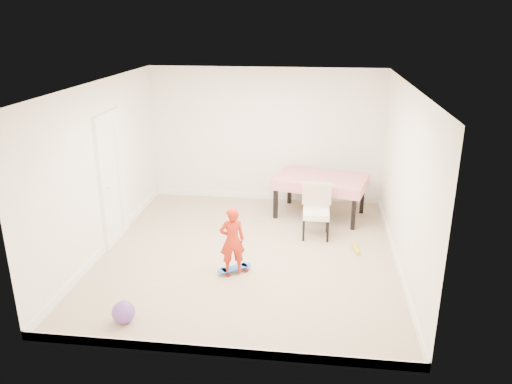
# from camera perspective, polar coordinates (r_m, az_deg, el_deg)

# --- Properties ---
(ground) EXTENTS (5.00, 5.00, 0.00)m
(ground) POSITION_cam_1_polar(r_m,az_deg,el_deg) (7.82, -0.91, -7.03)
(ground) COLOR tan
(ground) RESTS_ON ground
(ceiling) EXTENTS (4.50, 5.00, 0.04)m
(ceiling) POSITION_cam_1_polar(r_m,az_deg,el_deg) (7.06, -1.03, 12.06)
(ceiling) COLOR silver
(ceiling) RESTS_ON wall_back
(wall_back) EXTENTS (4.50, 0.04, 2.60)m
(wall_back) POSITION_cam_1_polar(r_m,az_deg,el_deg) (9.71, 1.07, 6.44)
(wall_back) COLOR white
(wall_back) RESTS_ON ground
(wall_front) EXTENTS (4.50, 0.04, 2.60)m
(wall_front) POSITION_cam_1_polar(r_m,az_deg,el_deg) (5.06, -4.89, -6.30)
(wall_front) COLOR white
(wall_front) RESTS_ON ground
(wall_left) EXTENTS (0.04, 5.00, 2.60)m
(wall_left) POSITION_cam_1_polar(r_m,az_deg,el_deg) (7.95, -17.12, 2.59)
(wall_left) COLOR white
(wall_left) RESTS_ON ground
(wall_right) EXTENTS (0.04, 5.00, 2.60)m
(wall_right) POSITION_cam_1_polar(r_m,az_deg,el_deg) (7.37, 16.46, 1.37)
(wall_right) COLOR white
(wall_right) RESTS_ON ground
(door) EXTENTS (0.11, 0.94, 2.11)m
(door) POSITION_cam_1_polar(r_m,az_deg,el_deg) (8.28, -16.07, 1.38)
(door) COLOR white
(door) RESTS_ON ground
(baseboard_back) EXTENTS (4.50, 0.02, 0.12)m
(baseboard_back) POSITION_cam_1_polar(r_m,az_deg,el_deg) (10.07, 1.03, -0.43)
(baseboard_back) COLOR white
(baseboard_back) RESTS_ON ground
(baseboard_front) EXTENTS (4.50, 0.02, 0.12)m
(baseboard_front) POSITION_cam_1_polar(r_m,az_deg,el_deg) (5.70, -4.54, -17.64)
(baseboard_front) COLOR white
(baseboard_front) RESTS_ON ground
(baseboard_left) EXTENTS (0.02, 5.00, 0.12)m
(baseboard_left) POSITION_cam_1_polar(r_m,az_deg,el_deg) (8.38, -16.35, -5.54)
(baseboard_left) COLOR white
(baseboard_left) RESTS_ON ground
(baseboard_right) EXTENTS (0.02, 5.00, 0.12)m
(baseboard_right) POSITION_cam_1_polar(r_m,az_deg,el_deg) (7.84, 15.67, -7.28)
(baseboard_right) COLOR white
(baseboard_right) RESTS_ON ground
(dining_table) EXTENTS (1.81, 1.38, 0.76)m
(dining_table) POSITION_cam_1_polar(r_m,az_deg,el_deg) (9.19, 7.29, -0.48)
(dining_table) COLOR #B41B09
(dining_table) RESTS_ON ground
(dining_chair) EXTENTS (0.49, 0.57, 0.89)m
(dining_chair) POSITION_cam_1_polar(r_m,az_deg,el_deg) (8.28, 6.89, -2.26)
(dining_chair) COLOR beige
(dining_chair) RESTS_ON ground
(skateboard) EXTENTS (0.53, 0.45, 0.08)m
(skateboard) POSITION_cam_1_polar(r_m,az_deg,el_deg) (7.28, -2.47, -8.86)
(skateboard) COLOR blue
(skateboard) RESTS_ON ground
(child) EXTENTS (0.42, 0.34, 0.99)m
(child) POSITION_cam_1_polar(r_m,az_deg,el_deg) (7.03, -2.73, -5.80)
(child) COLOR red
(child) RESTS_ON ground
(balloon) EXTENTS (0.28, 0.28, 0.28)m
(balloon) POSITION_cam_1_polar(r_m,az_deg,el_deg) (6.35, -14.91, -13.13)
(balloon) COLOR #6E43A1
(balloon) RESTS_ON ground
(foam_toy) EXTENTS (0.11, 0.40, 0.06)m
(foam_toy) POSITION_cam_1_polar(r_m,az_deg,el_deg) (8.07, 11.37, -6.32)
(foam_toy) COLOR gold
(foam_toy) RESTS_ON ground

